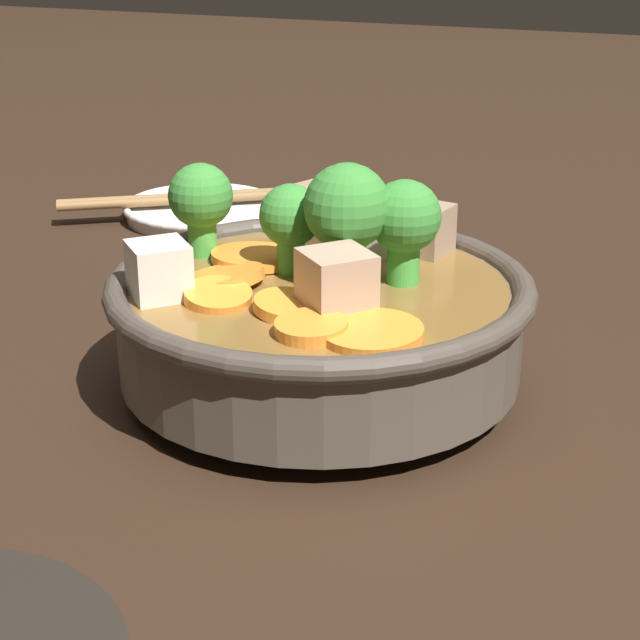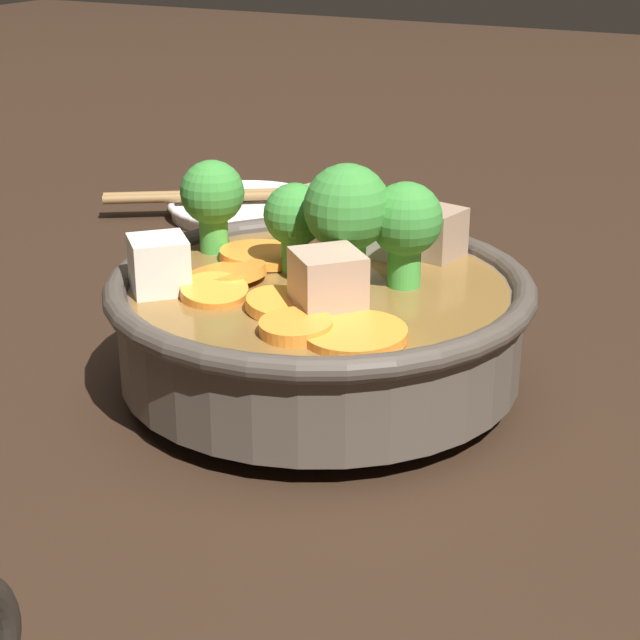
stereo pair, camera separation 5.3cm
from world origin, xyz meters
name	(u,v)px [view 1 (the left image)]	position (x,y,z in m)	size (l,w,h in m)	color
ground_plane	(320,388)	(0.00, 0.00, 0.00)	(3.00, 3.00, 0.00)	black
stirfry_bowl	(320,310)	(0.00, 0.00, 0.04)	(0.21, 0.21, 0.12)	#51473D
side_saucer	(202,209)	(0.25, 0.20, 0.01)	(0.12, 0.12, 0.01)	white
chopsticks_pair	(201,198)	(0.25, 0.20, 0.02)	(0.13, 0.19, 0.01)	olive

